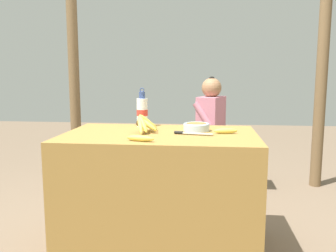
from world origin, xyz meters
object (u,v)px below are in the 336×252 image
Objects in this scene: loose_banana_side at (226,131)px; support_post_near at (74,73)px; serving_bowl at (196,126)px; loose_banana_front at (140,138)px; support_post_far at (322,73)px; seated_vendor at (207,124)px; banana_bunch_ripe at (145,123)px; wooden_bench at (192,151)px; banana_bunch_green at (158,138)px; water_bottle at (142,112)px; knife at (188,133)px.

loose_banana_side is 0.07× the size of support_post_near.
serving_bowl is 2.00m from support_post_near.
loose_banana_front is 2.39m from support_post_far.
banana_bunch_ripe is at bearing 93.27° from seated_vendor.
loose_banana_side is 1.85m from support_post_far.
banana_bunch_ripe reaches higher than wooden_bench.
banana_bunch_green is at bearing 17.66° from seated_vendor.
wooden_bench is (-0.08, 1.24, -0.44)m from serving_bowl.
wooden_bench is 0.38m from banana_bunch_green.
loose_banana_side is at bearing -22.78° from water_bottle.
loose_banana_side is at bearing -26.52° from serving_bowl.
water_bottle is 0.64m from loose_banana_side.
serving_bowl is 1.89m from support_post_far.
banana_bunch_ripe is at bearing -179.04° from loose_banana_side.
water_bottle is 0.47m from knife.
loose_banana_front is 0.70× the size of knife.
banana_bunch_green is (-0.35, 0.00, 0.14)m from wooden_bench.
support_post_far is (1.54, 1.51, 0.32)m from banana_bunch_ripe.
support_post_far is (1.15, 0.19, 0.50)m from seated_vendor.
serving_bowl is 1.35m from banana_bunch_green.
seated_vendor is at bearing 95.58° from knife.
banana_bunch_green is (-0.04, 1.09, -0.39)m from water_bottle.
loose_banana_front is 0.65× the size of banana_bunch_green.
seated_vendor is 0.52m from banana_bunch_green.
support_post_far reaches higher than seated_vendor.
loose_banana_front is 1.11× the size of loose_banana_side.
seated_vendor is 1.27m from support_post_far.
seated_vendor reaches higher than water_bottle.
banana_bunch_green is at bearing 114.87° from loose_banana_side.
water_bottle is 0.12× the size of support_post_far.
support_post_near is (-1.37, 1.41, 0.35)m from serving_bowl.
support_post_near is at bearing 134.29° from serving_bowl.
serving_bowl is 0.13× the size of wooden_bench.
support_post_far is at bearing 44.37° from banana_bunch_ripe.
water_bottle reaches higher than wooden_bench.
support_post_near reaches higher than loose_banana_side.
seated_vendor is 4.33× the size of banana_bunch_green.
banana_bunch_green reaches higher than wooden_bench.
support_post_far is (2.59, 0.00, 0.00)m from support_post_near.
banana_bunch_ripe is at bearing -85.83° from banana_bunch_green.
seated_vendor is at bearing 95.32° from loose_banana_side.
loose_banana_front is (0.03, -0.31, -0.04)m from banana_bunch_ripe.
serving_bowl is at bearing 106.91° from seated_vendor.
water_bottle is 0.21× the size of wooden_bench.
serving_bowl is at bearing 17.25° from banana_bunch_ripe.
serving_bowl reaches higher than loose_banana_side.
knife is 2.08m from support_post_near.
support_post_near is at bearing 124.57° from banana_bunch_ripe.
water_bottle reaches higher than banana_bunch_green.
loose_banana_side is (0.49, 0.32, 0.00)m from loose_banana_front.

